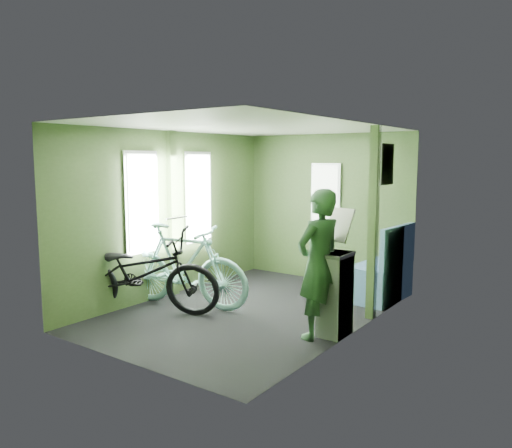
{
  "coord_description": "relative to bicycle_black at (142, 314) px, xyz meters",
  "views": [
    {
      "loc": [
        3.61,
        -4.97,
        1.91
      ],
      "look_at": [
        0.0,
        0.1,
        1.1
      ],
      "focal_mm": 35.0,
      "sensor_mm": 36.0,
      "label": 1
    }
  ],
  "objects": [
    {
      "name": "passenger",
      "position": [
        2.19,
        0.54,
        0.81
      ],
      "size": [
        0.53,
        0.75,
        1.61
      ],
      "rotation": [
        0.0,
        0.0,
        -1.85
      ],
      "color": "#2A4E30",
      "rests_on": "ground"
    },
    {
      "name": "waste_box",
      "position": [
        2.3,
        0.71,
        0.46
      ],
      "size": [
        0.27,
        0.38,
        0.92
      ],
      "primitive_type": "cube",
      "color": "gray",
      "rests_on": "ground"
    },
    {
      "name": "bench_seat",
      "position": [
        2.19,
        2.35,
        0.31
      ],
      "size": [
        0.61,
        1.01,
        1.04
      ],
      "rotation": [
        0.0,
        0.0,
        -0.07
      ],
      "color": "#314A68",
      "rests_on": "ground"
    },
    {
      "name": "room",
      "position": [
        1.0,
        0.94,
        1.44
      ],
      "size": [
        4.0,
        4.02,
        2.31
      ],
      "color": "black",
      "rests_on": "ground"
    },
    {
      "name": "bicycle_mint",
      "position": [
        0.24,
        0.5,
        0.0
      ],
      "size": [
        1.94,
        1.02,
        1.17
      ],
      "primitive_type": "imported",
      "rotation": [
        0.0,
        -0.14,
        1.77
      ],
      "color": "#99E5DC",
      "rests_on": "ground"
    },
    {
      "name": "bicycle_black",
      "position": [
        0.0,
        0.0,
        0.0
      ],
      "size": [
        2.2,
        1.64,
        1.18
      ],
      "primitive_type": "imported",
      "rotation": [
        0.0,
        -0.2,
        1.99
      ],
      "color": "black",
      "rests_on": "ground"
    }
  ]
}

